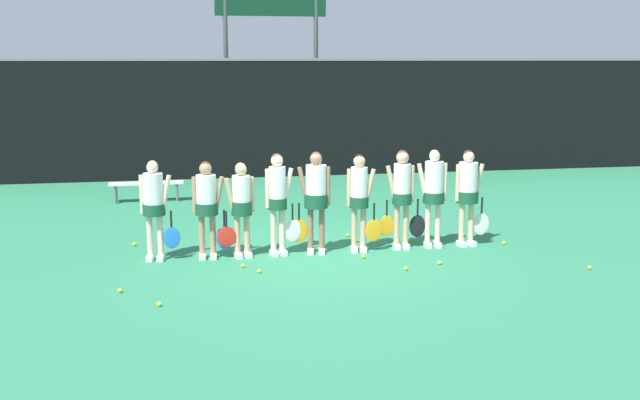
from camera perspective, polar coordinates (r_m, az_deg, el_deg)
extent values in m
plane|color=#2D7F56|center=(13.09, 0.16, -4.09)|extent=(140.00, 140.00, 0.00)
cube|color=black|center=(21.34, -4.19, 6.12)|extent=(60.00, 0.06, 3.28)
cube|color=slate|center=(21.27, -4.25, 10.64)|extent=(60.00, 0.08, 0.08)
cylinder|color=#515156|center=(22.43, -7.16, 9.64)|extent=(0.14, 0.14, 5.90)
cylinder|color=#515156|center=(22.75, -0.32, 9.74)|extent=(0.14, 0.14, 5.90)
cube|color=silver|center=(18.17, -13.10, 1.25)|extent=(1.74, 0.39, 0.04)
cylinder|color=slate|center=(18.32, -10.85, 0.69)|extent=(0.06, 0.06, 0.42)
cylinder|color=slate|center=(18.07, -10.83, 0.55)|extent=(0.06, 0.06, 0.42)
cylinder|color=slate|center=(18.36, -15.27, 0.52)|extent=(0.06, 0.06, 0.42)
cylinder|color=slate|center=(18.12, -15.32, 0.38)|extent=(0.06, 0.06, 0.42)
cylinder|color=beige|center=(12.86, -12.06, -2.75)|extent=(0.10, 0.10, 0.80)
cylinder|color=beige|center=(12.90, -12.84, -2.75)|extent=(0.10, 0.10, 0.80)
cube|color=white|center=(12.92, -12.02, -4.33)|extent=(0.15, 0.26, 0.09)
cube|color=white|center=(12.96, -12.80, -4.31)|extent=(0.15, 0.26, 0.09)
cylinder|color=#194C33|center=(12.78, -12.53, -0.70)|extent=(0.37, 0.37, 0.19)
cylinder|color=white|center=(12.73, -12.58, 0.50)|extent=(0.33, 0.33, 0.68)
sphere|color=beige|center=(12.66, -12.66, 2.44)|extent=(0.19, 0.19, 0.19)
sphere|color=#D8B772|center=(12.68, -12.65, 2.56)|extent=(0.18, 0.18, 0.18)
cylinder|color=beige|center=(12.69, -11.68, 0.44)|extent=(0.22, 0.11, 0.65)
cylinder|color=beige|center=(12.78, -13.42, 0.44)|extent=(0.08, 0.08, 0.64)
cylinder|color=black|center=(12.74, -11.28, -1.40)|extent=(0.03, 0.03, 0.27)
ellipsoid|color=blue|center=(12.81, -11.23, -2.82)|extent=(0.28, 0.03, 0.38)
cylinder|color=tan|center=(12.83, -8.16, -2.69)|extent=(0.10, 0.10, 0.79)
cylinder|color=tan|center=(12.84, -8.98, -2.71)|extent=(0.10, 0.10, 0.79)
cube|color=white|center=(12.89, -8.13, -4.23)|extent=(0.12, 0.25, 0.09)
cube|color=white|center=(12.89, -8.94, -4.25)|extent=(0.12, 0.25, 0.09)
cylinder|color=#194C33|center=(12.73, -8.63, -0.66)|extent=(0.38, 0.38, 0.20)
cylinder|color=white|center=(12.69, -8.66, 0.46)|extent=(0.33, 0.33, 0.65)
sphere|color=tan|center=(12.62, -8.72, 2.38)|extent=(0.21, 0.21, 0.21)
sphere|color=#4C331E|center=(12.63, -8.72, 2.51)|extent=(0.19, 0.19, 0.19)
cylinder|color=tan|center=(12.68, -7.73, 0.42)|extent=(0.21, 0.09, 0.62)
cylinder|color=tan|center=(12.70, -9.55, 0.38)|extent=(0.08, 0.08, 0.61)
cylinder|color=black|center=(12.74, -7.32, -1.38)|extent=(0.03, 0.03, 0.29)
ellipsoid|color=blue|center=(12.82, -7.29, -2.89)|extent=(0.29, 0.03, 0.40)
cylinder|color=tan|center=(12.85, -5.59, -2.65)|extent=(0.10, 0.10, 0.77)
cylinder|color=tan|center=(12.81, -6.32, -2.70)|extent=(0.10, 0.10, 0.77)
cube|color=white|center=(12.90, -5.53, -4.16)|extent=(0.15, 0.25, 0.09)
cube|color=white|center=(12.87, -6.26, -4.21)|extent=(0.15, 0.25, 0.09)
cylinder|color=#194C33|center=(12.73, -5.99, -0.62)|extent=(0.35, 0.35, 0.23)
cylinder|color=white|center=(12.68, -6.01, 0.44)|extent=(0.31, 0.31, 0.64)
sphere|color=tan|center=(12.62, -6.05, 2.31)|extent=(0.20, 0.20, 0.20)
sphere|color=#D8B772|center=(12.63, -6.07, 2.44)|extent=(0.18, 0.18, 0.18)
cylinder|color=tan|center=(12.64, -6.86, 0.32)|extent=(0.21, 0.11, 0.61)
cylinder|color=tan|center=(12.73, -5.21, 0.42)|extent=(0.08, 0.08, 0.61)
cylinder|color=black|center=(12.68, -7.16, -1.43)|extent=(0.03, 0.03, 0.26)
ellipsoid|color=red|center=(12.75, -7.12, -2.79)|extent=(0.32, 0.03, 0.36)
cylinder|color=beige|center=(12.94, -2.91, -2.36)|extent=(0.10, 0.10, 0.84)
cylinder|color=beige|center=(12.90, -3.58, -2.41)|extent=(0.10, 0.10, 0.84)
cube|color=white|center=(13.00, -2.86, -4.00)|extent=(0.14, 0.25, 0.09)
cube|color=white|center=(12.96, -3.52, -4.06)|extent=(0.14, 0.25, 0.09)
cylinder|color=#194C33|center=(12.82, -3.26, -0.27)|extent=(0.33, 0.33, 0.19)
cylinder|color=white|center=(12.77, -3.28, 0.99)|extent=(0.28, 0.28, 0.70)
sphere|color=beige|center=(12.70, -3.30, 3.01)|extent=(0.21, 0.21, 0.21)
sphere|color=#4C331E|center=(12.71, -3.33, 3.14)|extent=(0.19, 0.19, 0.19)
cylinder|color=beige|center=(12.82, -2.49, 0.98)|extent=(0.22, 0.11, 0.67)
cylinder|color=beige|center=(12.72, -4.02, 0.89)|extent=(0.08, 0.08, 0.67)
cylinder|color=black|center=(12.90, -2.11, -0.90)|extent=(0.03, 0.03, 0.28)
ellipsoid|color=silver|center=(12.97, -2.10, -2.36)|extent=(0.29, 0.03, 0.39)
cylinder|color=#8C664C|center=(13.01, 0.13, -2.26)|extent=(0.10, 0.10, 0.85)
cylinder|color=#8C664C|center=(13.02, -0.73, -2.26)|extent=(0.10, 0.10, 0.85)
cube|color=white|center=(13.08, 0.13, -3.90)|extent=(0.15, 0.26, 0.09)
cube|color=white|center=(13.08, -0.73, -3.90)|extent=(0.15, 0.26, 0.09)
cylinder|color=#194C33|center=(12.91, -0.30, -0.06)|extent=(0.41, 0.41, 0.24)
cylinder|color=white|center=(12.86, -0.30, 1.12)|extent=(0.35, 0.35, 0.71)
sphere|color=#8C664C|center=(12.79, -0.30, 3.14)|extent=(0.21, 0.21, 0.21)
sphere|color=#4C331E|center=(12.81, -0.30, 3.27)|extent=(0.19, 0.19, 0.19)
cylinder|color=#8C664C|center=(12.87, -1.27, 1.06)|extent=(0.22, 0.11, 0.67)
cylinder|color=#8C664C|center=(12.86, 0.62, 1.06)|extent=(0.08, 0.08, 0.67)
cylinder|color=black|center=(12.93, -1.62, -0.87)|extent=(0.03, 0.03, 0.29)
ellipsoid|color=orange|center=(13.01, -1.61, -2.38)|extent=(0.30, 0.03, 0.41)
cylinder|color=tan|center=(13.15, 3.31, -2.20)|extent=(0.10, 0.10, 0.82)
cylinder|color=tan|center=(13.14, 2.62, -2.21)|extent=(0.10, 0.10, 0.82)
cube|color=white|center=(13.21, 3.31, -3.77)|extent=(0.14, 0.25, 0.09)
cube|color=white|center=(13.20, 2.62, -3.78)|extent=(0.14, 0.25, 0.09)
cylinder|color=#194C33|center=(13.05, 2.99, -0.16)|extent=(0.33, 0.33, 0.19)
cylinder|color=white|center=(13.00, 3.00, 1.02)|extent=(0.29, 0.29, 0.68)
sphere|color=tan|center=(12.93, 3.02, 2.96)|extent=(0.21, 0.21, 0.21)
sphere|color=black|center=(12.95, 3.01, 3.09)|extent=(0.19, 0.19, 0.19)
cylinder|color=tan|center=(13.02, 3.81, 0.97)|extent=(0.22, 0.10, 0.65)
cylinder|color=tan|center=(12.98, 2.23, 0.96)|extent=(0.08, 0.08, 0.65)
cylinder|color=black|center=(13.09, 4.14, -0.86)|extent=(0.03, 0.03, 0.29)
ellipsoid|color=orange|center=(13.16, 4.12, -2.33)|extent=(0.31, 0.03, 0.40)
cylinder|color=tan|center=(13.43, 6.55, -1.93)|extent=(0.10, 0.10, 0.84)
cylinder|color=tan|center=(13.40, 5.86, -1.95)|extent=(0.10, 0.10, 0.84)
cube|color=white|center=(13.49, 6.55, -3.51)|extent=(0.13, 0.25, 0.09)
cube|color=white|center=(13.46, 5.86, -3.53)|extent=(0.13, 0.25, 0.09)
cylinder|color=#194C33|center=(13.32, 6.25, 0.12)|extent=(0.35, 0.35, 0.20)
cylinder|color=white|center=(13.27, 6.28, 1.29)|extent=(0.30, 0.30, 0.69)
sphere|color=tan|center=(13.21, 6.32, 3.23)|extent=(0.22, 0.22, 0.22)
sphere|color=#4C331E|center=(13.22, 6.30, 3.36)|extent=(0.20, 0.20, 0.20)
cylinder|color=tan|center=(13.24, 5.47, 1.22)|extent=(0.22, 0.09, 0.66)
cylinder|color=tan|center=(13.31, 7.03, 1.24)|extent=(0.08, 0.08, 0.66)
cylinder|color=black|center=(13.28, 5.11, -0.58)|extent=(0.03, 0.03, 0.27)
ellipsoid|color=orange|center=(13.35, 5.09, -1.96)|extent=(0.27, 0.03, 0.38)
cylinder|color=beige|center=(13.62, 8.96, -1.82)|extent=(0.10, 0.10, 0.84)
cylinder|color=beige|center=(13.58, 8.21, -1.84)|extent=(0.10, 0.10, 0.84)
cube|color=white|center=(13.68, 8.94, -3.38)|extent=(0.13, 0.25, 0.09)
cube|color=white|center=(13.64, 8.20, -3.40)|extent=(0.13, 0.25, 0.09)
cylinder|color=#194C33|center=(13.50, 8.64, 0.19)|extent=(0.38, 0.38, 0.19)
cylinder|color=white|center=(13.45, 8.68, 1.40)|extent=(0.33, 0.33, 0.72)
sphere|color=beige|center=(13.39, 8.73, 3.32)|extent=(0.19, 0.19, 0.19)
sphere|color=#D8B772|center=(13.41, 8.72, 3.43)|extent=(0.18, 0.18, 0.18)
cylinder|color=beige|center=(13.41, 7.82, 1.34)|extent=(0.22, 0.10, 0.68)
cylinder|color=beige|center=(13.50, 9.49, 1.36)|extent=(0.08, 0.08, 0.68)
cylinder|color=black|center=(13.45, 7.46, -0.53)|extent=(0.03, 0.03, 0.29)
ellipsoid|color=black|center=(13.53, 7.42, -1.98)|extent=(0.30, 0.03, 0.40)
cylinder|color=beige|center=(13.84, 11.43, -1.72)|extent=(0.10, 0.10, 0.83)
cylinder|color=beige|center=(13.75, 10.74, -1.78)|extent=(0.10, 0.10, 0.83)
cube|color=white|center=(13.90, 11.43, -3.24)|extent=(0.14, 0.25, 0.09)
cube|color=white|center=(13.81, 10.74, -3.30)|extent=(0.14, 0.25, 0.09)
cylinder|color=#194C33|center=(13.70, 11.16, 0.24)|extent=(0.39, 0.39, 0.21)
cylinder|color=white|center=(13.65, 11.20, 1.38)|extent=(0.34, 0.34, 0.70)
sphere|color=beige|center=(13.59, 11.27, 3.25)|extent=(0.20, 0.20, 0.20)
sphere|color=#4C331E|center=(13.60, 11.23, 3.36)|extent=(0.18, 0.18, 0.18)
cylinder|color=beige|center=(13.76, 11.97, 1.37)|extent=(0.22, 0.10, 0.66)
cylinder|color=beige|center=(13.56, 10.45, 1.29)|extent=(0.08, 0.08, 0.66)
cylinder|color=black|center=(13.85, 12.23, -0.40)|extent=(0.03, 0.03, 0.29)
ellipsoid|color=silver|center=(13.92, 12.18, -1.81)|extent=(0.31, 0.03, 0.40)
sphere|color=#CCE033|center=(14.00, -13.97, -3.28)|extent=(0.07, 0.07, 0.07)
sphere|color=#CCE033|center=(12.54, 9.10, -4.73)|extent=(0.07, 0.07, 0.07)
sphere|color=#CCE033|center=(12.77, 3.32, -4.34)|extent=(0.07, 0.07, 0.07)
sphere|color=#CCE033|center=(12.27, -5.89, -5.00)|extent=(0.07, 0.07, 0.07)
sphere|color=#CCE033|center=(10.59, -12.16, -7.76)|extent=(0.07, 0.07, 0.07)
sphere|color=#CCE033|center=(14.29, 2.13, -2.69)|extent=(0.07, 0.07, 0.07)
sphere|color=#CCE033|center=(11.32, -15.00, -6.68)|extent=(0.07, 0.07, 0.07)
sphere|color=#CCE033|center=(12.12, 6.56, -5.21)|extent=(0.07, 0.07, 0.07)
sphere|color=#CCE033|center=(14.08, 13.82, -3.20)|extent=(0.07, 0.07, 0.07)
sphere|color=#CCE033|center=(11.95, -4.65, -5.42)|extent=(0.07, 0.07, 0.07)
sphere|color=#CCE033|center=(12.86, 19.84, -4.86)|extent=(0.07, 0.07, 0.07)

